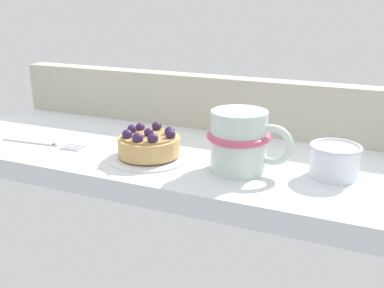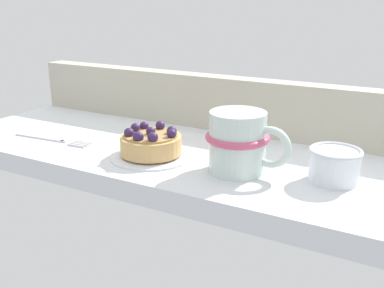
# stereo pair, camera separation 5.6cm
# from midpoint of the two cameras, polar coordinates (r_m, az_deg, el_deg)

# --- Properties ---
(ground_plane) EXTENTS (0.88, 0.32, 0.03)m
(ground_plane) POSITION_cam_midpoint_polar(r_m,az_deg,el_deg) (0.74, 2.26, -2.00)
(ground_plane) COLOR silver
(window_rail_back) EXTENTS (0.87, 0.04, 0.10)m
(window_rail_back) POSITION_cam_midpoint_polar(r_m,az_deg,el_deg) (0.84, 6.52, 5.11)
(window_rail_back) COLOR #B2AD99
(window_rail_back) RESTS_ON ground_plane
(dessert_plate) EXTENTS (0.13, 0.13, 0.01)m
(dessert_plate) POSITION_cam_midpoint_polar(r_m,az_deg,el_deg) (0.70, -2.94, -1.43)
(dessert_plate) COLOR silver
(dessert_plate) RESTS_ON ground_plane
(raspberry_tart) EXTENTS (0.10, 0.10, 0.04)m
(raspberry_tart) POSITION_cam_midpoint_polar(r_m,az_deg,el_deg) (0.70, -2.97, 0.16)
(raspberry_tart) COLOR tan
(raspberry_tart) RESTS_ON dessert_plate
(coffee_mug) EXTENTS (0.12, 0.09, 0.09)m
(coffee_mug) POSITION_cam_midpoint_polar(r_m,az_deg,el_deg) (0.64, 8.53, 0.25)
(coffee_mug) COLOR silver
(coffee_mug) RESTS_ON ground_plane
(dessert_fork) EXTENTS (0.16, 0.03, 0.01)m
(dessert_fork) POSITION_cam_midpoint_polar(r_m,az_deg,el_deg) (0.81, -15.48, 0.61)
(dessert_fork) COLOR silver
(dessert_fork) RESTS_ON ground_plane
(sugar_bowl) EXTENTS (0.07, 0.07, 0.05)m
(sugar_bowl) POSITION_cam_midpoint_polar(r_m,az_deg,el_deg) (0.64, 20.12, -2.47)
(sugar_bowl) COLOR silver
(sugar_bowl) RESTS_ON ground_plane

